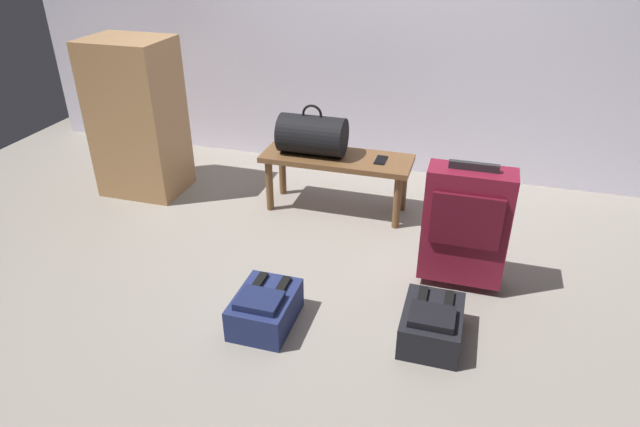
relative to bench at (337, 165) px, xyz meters
The scene contains 8 objects.
ground_plane 0.85m from the bench, 75.89° to the right, with size 6.60×6.60×0.00m, color gray.
bench is the anchor object (origin of this frame).
duffel_bag_black 0.26m from the bench, behind, with size 0.44×0.26×0.34m.
cell_phone 0.30m from the bench, ahead, with size 0.07×0.14×0.01m.
suitcase_upright_burgundy 1.10m from the bench, 36.56° to the right, with size 0.45×0.21×0.73m.
backpack_navy 1.30m from the bench, 91.07° to the right, with size 0.28×0.38×0.21m.
backpack_dark 1.43m from the bench, 55.98° to the right, with size 0.28×0.38×0.21m.
side_cabinet 1.46m from the bench, behind, with size 0.56×0.44×1.10m.
Camera 1 is at (0.67, -2.53, 1.82)m, focal length 30.90 mm.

